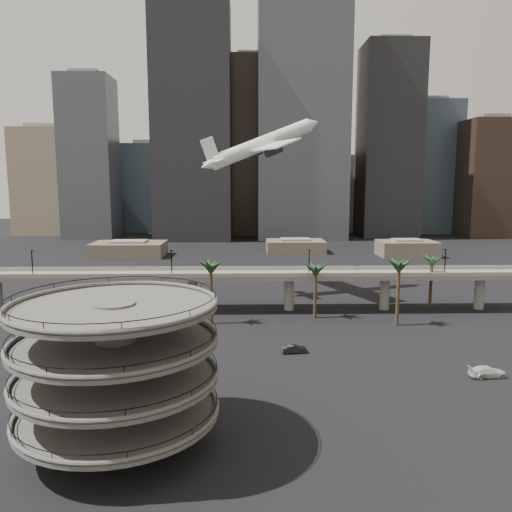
{
  "coord_description": "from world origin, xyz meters",
  "views": [
    {
      "loc": [
        1.03,
        -56.24,
        29.0
      ],
      "look_at": [
        2.87,
        28.0,
        16.51
      ],
      "focal_mm": 35.0,
      "sensor_mm": 36.0,
      "label": 1
    }
  ],
  "objects_px": {
    "airborne_jet": "(262,144)",
    "car_a": "(195,383)",
    "overpass": "(241,279)",
    "car_b": "(294,349)",
    "parking_ramp": "(117,360)",
    "car_c": "(487,372)"
  },
  "relations": [
    {
      "from": "car_a",
      "to": "car_b",
      "type": "relative_size",
      "value": 1.03
    },
    {
      "from": "parking_ramp",
      "to": "car_c",
      "type": "relative_size",
      "value": 3.96
    },
    {
      "from": "parking_ramp",
      "to": "overpass",
      "type": "relative_size",
      "value": 0.17
    },
    {
      "from": "airborne_jet",
      "to": "car_c",
      "type": "distance_m",
      "value": 76.58
    },
    {
      "from": "car_a",
      "to": "car_c",
      "type": "height_order",
      "value": "car_c"
    },
    {
      "from": "overpass",
      "to": "airborne_jet",
      "type": "relative_size",
      "value": 3.96
    },
    {
      "from": "car_c",
      "to": "parking_ramp",
      "type": "bearing_deg",
      "value": 104.92
    },
    {
      "from": "car_a",
      "to": "car_b",
      "type": "xyz_separation_m",
      "value": [
        15.52,
        14.54,
        -0.05
      ]
    },
    {
      "from": "airborne_jet",
      "to": "car_a",
      "type": "distance_m",
      "value": 73.32
    },
    {
      "from": "parking_ramp",
      "to": "airborne_jet",
      "type": "relative_size",
      "value": 0.68
    },
    {
      "from": "overpass",
      "to": "car_a",
      "type": "distance_m",
      "value": 44.74
    },
    {
      "from": "car_c",
      "to": "airborne_jet",
      "type": "bearing_deg",
      "value": 23.47
    },
    {
      "from": "parking_ramp",
      "to": "car_a",
      "type": "bearing_deg",
      "value": 65.67
    },
    {
      "from": "car_b",
      "to": "car_c",
      "type": "xyz_separation_m",
      "value": [
        28.0,
        -11.24,
        0.1
      ]
    },
    {
      "from": "parking_ramp",
      "to": "car_c",
      "type": "height_order",
      "value": "parking_ramp"
    },
    {
      "from": "car_a",
      "to": "car_c",
      "type": "bearing_deg",
      "value": -63.15
    },
    {
      "from": "overpass",
      "to": "car_c",
      "type": "distance_m",
      "value": 55.52
    },
    {
      "from": "car_b",
      "to": "airborne_jet",
      "type": "bearing_deg",
      "value": -2.51
    },
    {
      "from": "car_c",
      "to": "car_b",
      "type": "bearing_deg",
      "value": 62.91
    },
    {
      "from": "parking_ramp",
      "to": "overpass",
      "type": "height_order",
      "value": "parking_ramp"
    },
    {
      "from": "parking_ramp",
      "to": "overpass",
      "type": "xyz_separation_m",
      "value": [
        13.0,
        59.0,
        -2.5
      ]
    },
    {
      "from": "overpass",
      "to": "car_b",
      "type": "height_order",
      "value": "overpass"
    }
  ]
}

